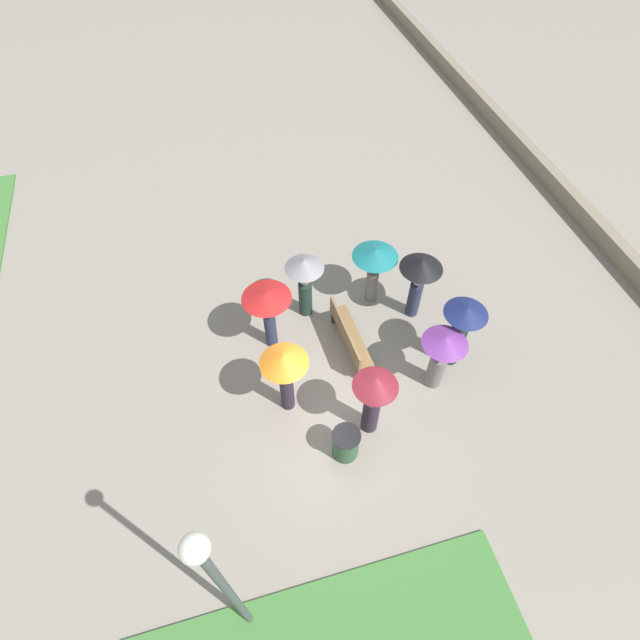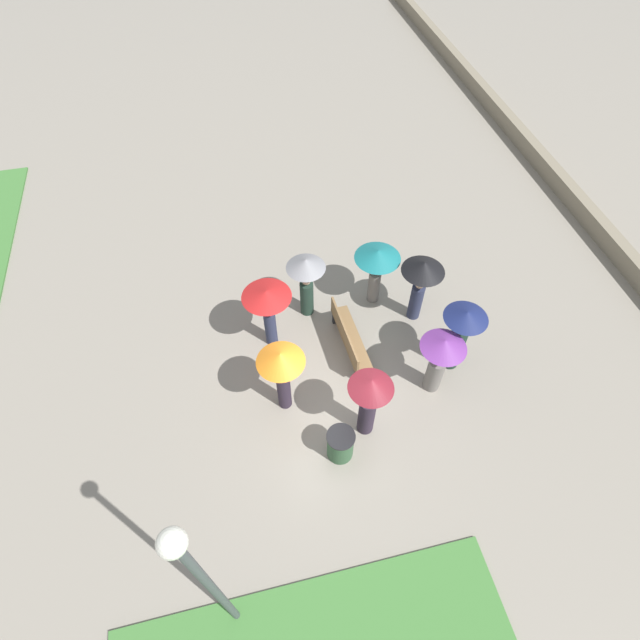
% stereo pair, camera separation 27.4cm
% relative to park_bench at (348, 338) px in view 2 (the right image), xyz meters
% --- Properties ---
extents(ground_plane, '(90.00, 90.00, 0.00)m').
position_rel_park_bench_xyz_m(ground_plane, '(-1.38, 0.66, -0.48)').
color(ground_plane, gray).
extents(park_bench, '(1.96, 0.52, 0.90)m').
position_rel_park_bench_xyz_m(park_bench, '(0.00, 0.00, 0.00)').
color(park_bench, brown).
rests_on(park_bench, ground_plane).
extents(lamp_post, '(0.32, 0.32, 4.99)m').
position_rel_park_bench_xyz_m(lamp_post, '(-4.99, 3.34, 2.68)').
color(lamp_post, '#474C51').
rests_on(lamp_post, ground_plane).
extents(trash_bin, '(0.59, 0.59, 0.79)m').
position_rel_park_bench_xyz_m(trash_bin, '(-2.51, 0.85, -0.08)').
color(trash_bin, '#335638').
rests_on(trash_bin, ground_plane).
extents(crowd_person_red, '(1.12, 1.12, 1.85)m').
position_rel_park_bench_xyz_m(crowd_person_red, '(0.66, 1.74, 0.94)').
color(crowd_person_red, '#282D47').
rests_on(crowd_person_red, ground_plane).
extents(crowd_person_navy, '(0.96, 0.96, 1.92)m').
position_rel_park_bench_xyz_m(crowd_person_navy, '(-0.93, -2.25, 0.74)').
color(crowd_person_navy, '#1E3328').
rests_on(crowd_person_navy, ground_plane).
extents(crowd_person_maroon, '(0.90, 0.90, 1.96)m').
position_rel_park_bench_xyz_m(crowd_person_maroon, '(-2.08, 0.18, 0.85)').
color(crowd_person_maroon, '#2D2333').
rests_on(crowd_person_maroon, ground_plane).
extents(crowd_person_teal, '(1.12, 1.12, 1.74)m').
position_rel_park_bench_xyz_m(crowd_person_teal, '(1.41, -1.05, 0.87)').
color(crowd_person_teal, slate).
rests_on(crowd_person_teal, ground_plane).
extents(crowd_person_grey, '(0.93, 0.93, 1.86)m').
position_rel_park_bench_xyz_m(crowd_person_grey, '(1.39, 0.70, 0.84)').
color(crowd_person_grey, '#1E3328').
rests_on(crowd_person_grey, ground_plane).
extents(crowd_person_orange, '(1.00, 1.00, 1.97)m').
position_rel_park_bench_xyz_m(crowd_person_orange, '(-1.10, 1.74, 1.01)').
color(crowd_person_orange, '#2D2333').
rests_on(crowd_person_orange, ground_plane).
extents(crowd_person_black, '(1.02, 1.02, 1.91)m').
position_rel_park_bench_xyz_m(crowd_person_black, '(0.64, -1.90, 0.94)').
color(crowd_person_black, '#282D47').
rests_on(crowd_person_black, ground_plane).
extents(crowd_person_purple, '(0.98, 0.98, 1.76)m').
position_rel_park_bench_xyz_m(crowd_person_purple, '(-1.41, -1.60, 0.72)').
color(crowd_person_purple, slate).
rests_on(crowd_person_purple, ground_plane).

